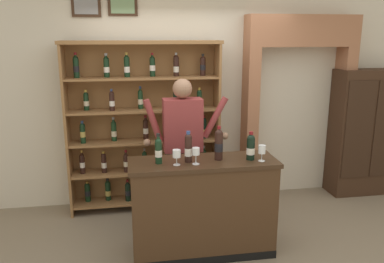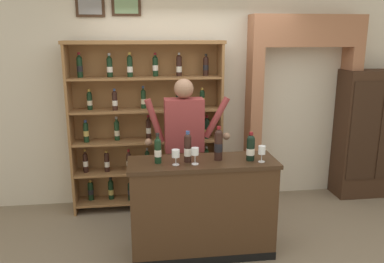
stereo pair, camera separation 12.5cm
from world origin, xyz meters
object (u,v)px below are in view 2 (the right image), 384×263
tasting_bottle_bianco (188,147)px  wine_glass_right (195,153)px  wine_glass_left (262,151)px  wine_glass_spare (176,154)px  tasting_bottle_brunello (218,144)px  wine_shelf (147,123)px  tasting_bottle_riserva (158,150)px  tasting_counter (202,208)px  side_cabinet (370,134)px  shopkeeper (184,137)px  tasting_bottle_rosso (251,147)px

tasting_bottle_bianco → wine_glass_right: bearing=-53.2°
wine_glass_left → tasting_bottle_bianco: bearing=172.3°
wine_glass_spare → tasting_bottle_brunello: bearing=12.7°
wine_shelf → wine_glass_spare: size_ratio=14.17×
tasting_bottle_riserva → wine_glass_spare: (0.16, -0.08, -0.03)m
tasting_counter → tasting_bottle_brunello: bearing=2.3°
side_cabinet → shopkeeper: size_ratio=1.00×
tasting_counter → wine_glass_spare: bearing=-161.7°
tasting_bottle_rosso → tasting_counter: bearing=174.1°
wine_glass_right → side_cabinet: bearing=26.7°
wine_shelf → wine_glass_spare: wine_shelf is taller
tasting_bottle_rosso → wine_glass_right: 0.55m
tasting_bottle_bianco → side_cabinet: bearing=24.8°
side_cabinet → tasting_bottle_bianco: side_cabinet is taller
side_cabinet → wine_glass_left: side_cabinet is taller
wine_glass_left → wine_shelf: bearing=129.0°
side_cabinet → wine_glass_spare: 3.07m
tasting_counter → shopkeeper: 0.84m
tasting_counter → wine_glass_spare: wine_glass_spare is taller
wine_shelf → tasting_bottle_bianco: 1.27m
shopkeeper → tasting_bottle_bianco: shopkeeper is taller
side_cabinet → tasting_bottle_brunello: 2.65m
tasting_bottle_bianco → wine_glass_right: (0.06, -0.08, -0.03)m
tasting_counter → shopkeeper: size_ratio=0.84×
tasting_bottle_riserva → wine_glass_right: size_ratio=1.81×
side_cabinet → wine_glass_left: bearing=-145.9°
tasting_bottle_riserva → wine_glass_right: tasting_bottle_riserva is taller
wine_shelf → tasting_bottle_brunello: size_ratio=6.27×
tasting_counter → tasting_bottle_brunello: (0.15, 0.01, 0.65)m
wine_shelf → shopkeeper: (0.40, -0.61, -0.03)m
side_cabinet → shopkeeper: bearing=-166.8°
shopkeeper → tasting_bottle_brunello: 0.65m
tasting_bottle_riserva → wine_glass_left: bearing=-5.7°
tasting_bottle_brunello → wine_glass_spare: (-0.42, -0.10, -0.06)m
wine_glass_left → wine_glass_spare: bearing=178.5°
tasting_counter → tasting_bottle_riserva: (-0.43, -0.01, 0.63)m
wine_shelf → tasting_bottle_brunello: 1.37m
wine_shelf → tasting_bottle_brunello: wine_shelf is taller
tasting_counter → wine_glass_left: bearing=-11.3°
tasting_bottle_riserva → tasting_bottle_bianco: bearing=-0.9°
tasting_bottle_brunello → wine_glass_spare: bearing=-167.3°
shopkeeper → tasting_bottle_bianco: 0.61m
tasting_bottle_riserva → shopkeeper: bearing=62.2°
wine_glass_left → side_cabinet: bearing=34.1°
side_cabinet → wine_glass_left: (-1.94, -1.32, 0.23)m
side_cabinet → tasting_bottle_riserva: size_ratio=5.89×
shopkeeper → tasting_bottle_riserva: bearing=-117.8°
shopkeeper → tasting_bottle_bianco: bearing=-93.3°
side_cabinet → tasting_bottle_rosso: size_ratio=6.13×
tasting_bottle_riserva → wine_glass_left: (0.99, -0.10, -0.02)m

